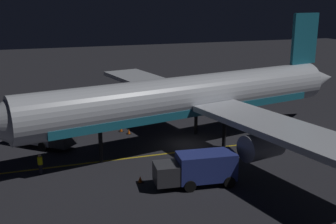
{
  "coord_description": "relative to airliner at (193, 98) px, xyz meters",
  "views": [
    {
      "loc": [
        -35.8,
        14.3,
        13.82
      ],
      "look_at": [
        0.0,
        2.0,
        3.5
      ],
      "focal_mm": 44.45,
      "sensor_mm": 36.0,
      "label": 1
    }
  ],
  "objects": [
    {
      "name": "traffic_cone_near_right",
      "position": [
        -7.0,
        7.27,
        -4.38
      ],
      "size": [
        0.5,
        0.5,
        0.55
      ],
      "color": "#EA590F",
      "rests_on": "ground_plane"
    },
    {
      "name": "apron_guide_stripe",
      "position": [
        -1.79,
        4.62,
        -4.63
      ],
      "size": [
        0.42,
        28.4,
        0.01
      ],
      "primitive_type": "cube",
      "rotation": [
        0.0,
        0.0,
        -0.01
      ],
      "color": "gold",
      "rests_on": "ground_plane"
    },
    {
      "name": "ground_plane",
      "position": [
        -0.13,
        0.62,
        -4.73
      ],
      "size": [
        180.0,
        180.0,
        0.2
      ],
      "primitive_type": "cube",
      "color": "#27272D"
    },
    {
      "name": "airliner",
      "position": [
        0.0,
        0.0,
        0.0
      ],
      "size": [
        38.67,
        39.54,
        12.35
      ],
      "color": "silver",
      "rests_on": "ground_plane"
    },
    {
      "name": "traffic_cone_near_left",
      "position": [
        4.99,
        5.25,
        -4.38
      ],
      "size": [
        0.5,
        0.5,
        0.55
      ],
      "color": "#EA590F",
      "rests_on": "ground_plane"
    },
    {
      "name": "traffic_cone_under_wing",
      "position": [
        6.11,
        5.83,
        -4.38
      ],
      "size": [
        0.5,
        0.5,
        0.55
      ],
      "color": "#EA590F",
      "rests_on": "ground_plane"
    },
    {
      "name": "catering_truck",
      "position": [
        -8.91,
        3.16,
        -3.33
      ],
      "size": [
        2.78,
        6.39,
        2.55
      ],
      "color": "navy",
      "rests_on": "ground_plane"
    },
    {
      "name": "baggage_truck",
      "position": [
        4.04,
        14.15,
        -3.37
      ],
      "size": [
        5.82,
        6.07,
        2.45
      ],
      "color": "silver",
      "rests_on": "ground_plane"
    },
    {
      "name": "ground_crew_worker",
      "position": [
        -2.85,
        14.53,
        -3.75
      ],
      "size": [
        0.4,
        0.4,
        1.74
      ],
      "color": "black",
      "rests_on": "ground_plane"
    }
  ]
}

